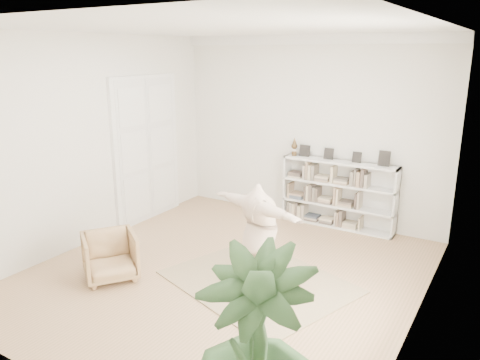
{
  "coord_description": "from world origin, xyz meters",
  "views": [
    {
      "loc": [
        3.6,
        -5.49,
        3.3
      ],
      "look_at": [
        0.01,
        0.4,
        1.39
      ],
      "focal_mm": 35.0,
      "sensor_mm": 36.0,
      "label": 1
    }
  ],
  "objects_px": {
    "person": "(259,229)",
    "houseplant": "(254,351)",
    "bookshelf": "(338,195)",
    "armchair": "(110,256)",
    "rocker_board": "(258,278)"
  },
  "relations": [
    {
      "from": "armchair",
      "to": "rocker_board",
      "type": "xyz_separation_m",
      "value": [
        1.96,
        1.02,
        -0.29
      ]
    },
    {
      "from": "rocker_board",
      "to": "person",
      "type": "xyz_separation_m",
      "value": [
        0.0,
        -0.0,
        0.77
      ]
    },
    {
      "from": "person",
      "to": "houseplant",
      "type": "height_order",
      "value": "houseplant"
    },
    {
      "from": "bookshelf",
      "to": "person",
      "type": "height_order",
      "value": "bookshelf"
    },
    {
      "from": "armchair",
      "to": "rocker_board",
      "type": "relative_size",
      "value": 1.47
    },
    {
      "from": "bookshelf",
      "to": "armchair",
      "type": "relative_size",
      "value": 2.86
    },
    {
      "from": "person",
      "to": "bookshelf",
      "type": "bearing_deg",
      "value": -74.85
    },
    {
      "from": "bookshelf",
      "to": "person",
      "type": "relative_size",
      "value": 1.24
    },
    {
      "from": "armchair",
      "to": "person",
      "type": "xyz_separation_m",
      "value": [
        1.96,
        1.02,
        0.49
      ]
    },
    {
      "from": "rocker_board",
      "to": "person",
      "type": "bearing_deg",
      "value": -8.01
    },
    {
      "from": "rocker_board",
      "to": "bookshelf",
      "type": "bearing_deg",
      "value": 105.15
    },
    {
      "from": "bookshelf",
      "to": "rocker_board",
      "type": "distance_m",
      "value": 2.88
    },
    {
      "from": "bookshelf",
      "to": "armchair",
      "type": "height_order",
      "value": "bookshelf"
    },
    {
      "from": "person",
      "to": "houseplant",
      "type": "bearing_deg",
      "value": 136.77
    },
    {
      "from": "person",
      "to": "houseplant",
      "type": "relative_size",
      "value": 0.99
    }
  ]
}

